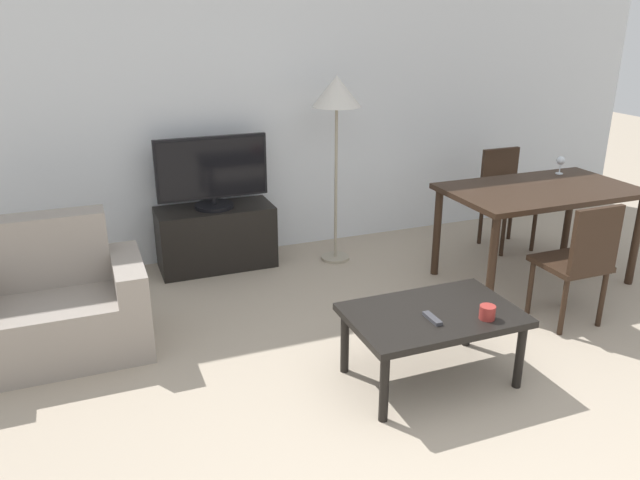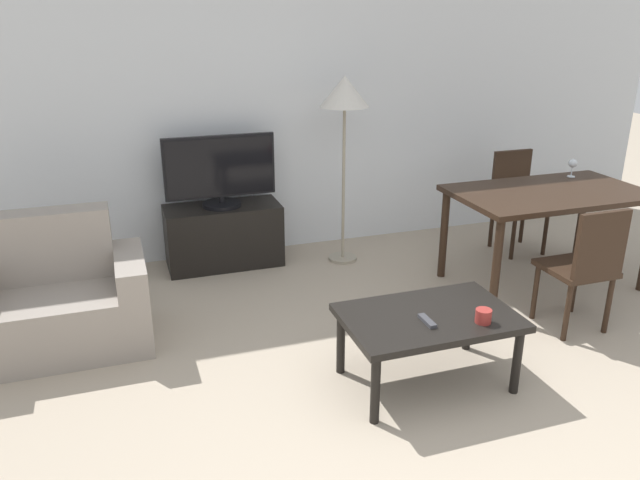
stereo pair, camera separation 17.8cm
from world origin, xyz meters
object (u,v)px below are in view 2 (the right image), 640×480
object	(u,v)px
remote_primary	(427,321)
tv	(220,171)
floor_lamp	(345,100)
cup_white_near	(483,316)
tv_stand	(224,235)
wine_glass_left	(573,164)
dining_chair_near	(585,264)
armchair	(59,302)
dining_chair_far	(516,196)
dining_table	(549,202)
coffee_table	(428,323)

from	to	relation	value
remote_primary	tv	bearing A→B (deg)	107.96
floor_lamp	cup_white_near	distance (m)	2.25
tv_stand	wine_glass_left	xyz separation A→B (m)	(2.67, -0.88, 0.59)
dining_chair_near	remote_primary	bearing A→B (deg)	-166.57
tv	cup_white_near	distance (m)	2.51
armchair	cup_white_near	size ratio (longest dim) A/B	12.30
dining_chair_near	dining_chair_far	size ratio (longest dim) A/B	1.00
armchair	floor_lamp	size ratio (longest dim) A/B	0.70
tv_stand	dining_chair_near	bearing A→B (deg)	-43.25
dining_table	dining_chair_near	world-z (taller)	dining_chair_near
tv_stand	tv	bearing A→B (deg)	-90.00
tv	cup_white_near	bearing A→B (deg)	-66.47
tv	coffee_table	bearing A→B (deg)	-70.06
cup_white_near	remote_primary	bearing A→B (deg)	161.69
dining_chair_near	dining_chair_far	xyz separation A→B (m)	(0.50, 1.45, 0.00)
floor_lamp	remote_primary	size ratio (longest dim) A/B	10.20
armchair	dining_chair_far	xyz separation A→B (m)	(3.72, 0.56, 0.19)
coffee_table	armchair	bearing A→B (deg)	150.47
coffee_table	dining_table	size ratio (longest dim) A/B	0.67
tv	dining_table	bearing A→B (deg)	-27.15
tv_stand	cup_white_near	xyz separation A→B (m)	(0.99, -2.28, 0.21)
armchair	dining_chair_near	world-z (taller)	dining_chair_near
tv_stand	remote_primary	size ratio (longest dim) A/B	6.21
dining_table	dining_chair_near	distance (m)	0.79
coffee_table	dining_chair_far	bearing A→B (deg)	43.98
cup_white_near	floor_lamp	bearing A→B (deg)	90.65
armchair	tv_stand	world-z (taller)	armchair
dining_table	wine_glass_left	xyz separation A→B (m)	(0.42, 0.28, 0.19)
dining_chair_near	dining_table	bearing A→B (deg)	70.95
tv	dining_table	xyz separation A→B (m)	(2.25, -1.15, -0.14)
remote_primary	wine_glass_left	xyz separation A→B (m)	(1.96, 1.31, 0.41)
armchair	tv	size ratio (longest dim) A/B	1.21
armchair	cup_white_near	xyz separation A→B (m)	(2.21, -1.30, 0.18)
dining_chair_near	dining_chair_far	distance (m)	1.53
dining_chair_near	wine_glass_left	bearing A→B (deg)	56.45
armchair	coffee_table	bearing A→B (deg)	-29.53
coffee_table	floor_lamp	bearing A→B (deg)	83.78
armchair	dining_table	distance (m)	3.49
floor_lamp	cup_white_near	size ratio (longest dim) A/B	17.56
coffee_table	wine_glass_left	distance (m)	2.31
coffee_table	wine_glass_left	world-z (taller)	wine_glass_left
dining_chair_far	armchair	bearing A→B (deg)	-171.49
remote_primary	armchair	bearing A→B (deg)	147.98
wine_glass_left	dining_chair_far	bearing A→B (deg)	110.30
floor_lamp	tv_stand	bearing A→B (deg)	167.48
tv_stand	dining_chair_near	distance (m)	2.76
dining_chair_far	coffee_table	bearing A→B (deg)	-136.02
dining_chair_far	cup_white_near	bearing A→B (deg)	-129.13
tv	remote_primary	bearing A→B (deg)	-72.04
cup_white_near	wine_glass_left	distance (m)	2.22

